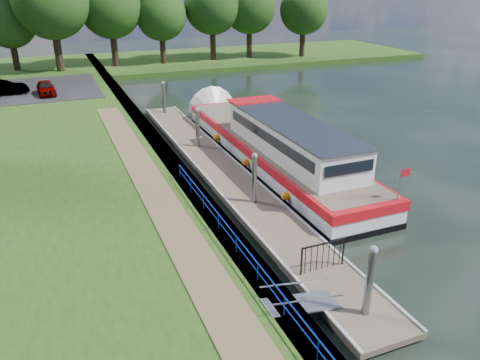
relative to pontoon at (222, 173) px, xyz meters
name	(u,v)px	position (x,y,z in m)	size (l,w,h in m)	color
ground	(355,313)	(0.00, -13.00, -0.18)	(160.00, 160.00, 0.00)	black
bank_edge	(170,164)	(-2.55, 2.00, 0.20)	(1.10, 90.00, 0.78)	#473D2D
far_bank	(205,59)	(12.00, 39.00, 0.12)	(60.00, 18.00, 0.60)	#244212
footpath	(168,215)	(-4.40, -5.00, 0.62)	(1.60, 40.00, 0.05)	brown
carpark	(20,90)	(-11.00, 25.00, 0.62)	(14.00, 12.00, 0.06)	black
blue_fence	(246,253)	(-2.75, -10.00, 1.13)	(0.04, 18.04, 0.72)	#0C2DBF
pontoon	(222,173)	(0.00, 0.00, 0.00)	(2.50, 30.00, 0.56)	brown
mooring_piles	(222,155)	(0.00, 0.00, 1.10)	(0.30, 27.30, 3.55)	gray
gangway	(301,303)	(-1.85, -12.50, 0.44)	(2.58, 1.00, 0.92)	#A5A8AD
gate_panel	(323,252)	(0.00, -10.80, 0.97)	(1.85, 0.05, 1.15)	black
barge	(268,143)	(3.60, 1.43, 0.90)	(4.36, 21.15, 4.78)	black
horizon_trees	(100,3)	(-1.61, 35.68, 7.76)	(54.38, 10.03, 12.87)	#332316
car_a	(46,88)	(-8.73, 21.97, 1.27)	(1.46, 3.64, 1.24)	#999999
car_b	(4,88)	(-12.19, 23.22, 1.31)	(1.39, 3.99, 1.32)	#999999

